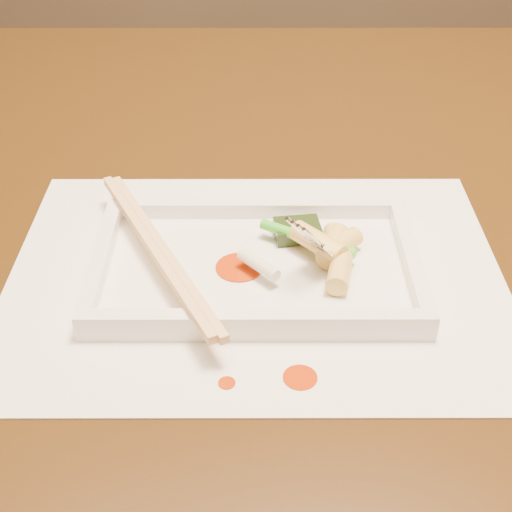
{
  "coord_description": "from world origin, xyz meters",
  "views": [
    {
      "loc": [
        0.01,
        -0.59,
        1.11
      ],
      "look_at": [
        0.01,
        -0.14,
        0.77
      ],
      "focal_mm": 50.0,
      "sensor_mm": 36.0,
      "label": 1
    }
  ],
  "objects_px": {
    "table": "(242,269)",
    "placemat": "(256,274)",
    "plate_base": "(256,270)",
    "fork": "(348,175)",
    "chopstick_a": "(152,249)"
  },
  "relations": [
    {
      "from": "placemat",
      "to": "plate_base",
      "type": "distance_m",
      "value": 0.0
    },
    {
      "from": "table",
      "to": "fork",
      "type": "bearing_deg",
      "value": -54.79
    },
    {
      "from": "placemat",
      "to": "chopstick_a",
      "type": "bearing_deg",
      "value": 180.0
    },
    {
      "from": "table",
      "to": "fork",
      "type": "distance_m",
      "value": 0.24
    },
    {
      "from": "placemat",
      "to": "fork",
      "type": "relative_size",
      "value": 2.86
    },
    {
      "from": "placemat",
      "to": "plate_base",
      "type": "relative_size",
      "value": 1.54
    },
    {
      "from": "table",
      "to": "placemat",
      "type": "distance_m",
      "value": 0.17
    },
    {
      "from": "plate_base",
      "to": "chopstick_a",
      "type": "relative_size",
      "value": 1.11
    },
    {
      "from": "chopstick_a",
      "to": "fork",
      "type": "xyz_separation_m",
      "value": [
        0.15,
        0.02,
        0.06
      ]
    },
    {
      "from": "plate_base",
      "to": "placemat",
      "type": "bearing_deg",
      "value": 0.0
    },
    {
      "from": "table",
      "to": "placemat",
      "type": "bearing_deg",
      "value": -83.84
    },
    {
      "from": "plate_base",
      "to": "fork",
      "type": "relative_size",
      "value": 1.86
    },
    {
      "from": "plate_base",
      "to": "fork",
      "type": "bearing_deg",
      "value": 14.42
    },
    {
      "from": "placemat",
      "to": "chopstick_a",
      "type": "xyz_separation_m",
      "value": [
        -0.08,
        0.0,
        0.03
      ]
    },
    {
      "from": "plate_base",
      "to": "chopstick_a",
      "type": "height_order",
      "value": "chopstick_a"
    }
  ]
}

